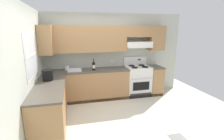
{
  "coord_description": "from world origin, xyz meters",
  "views": [
    {
      "loc": [
        -0.75,
        -3.64,
        2.06
      ],
      "look_at": [
        0.3,
        0.7,
        1.0
      ],
      "focal_mm": 27.32,
      "sensor_mm": 36.0,
      "label": 1
    }
  ],
  "objects_px": {
    "stove": "(138,80)",
    "paper_towel_roll": "(67,68)",
    "bowl": "(75,70)",
    "bucket": "(48,75)",
    "wine_bottle": "(94,65)"
  },
  "relations": [
    {
      "from": "stove",
      "to": "paper_towel_roll",
      "type": "distance_m",
      "value": 2.23
    },
    {
      "from": "bowl",
      "to": "bucket",
      "type": "height_order",
      "value": "bucket"
    },
    {
      "from": "stove",
      "to": "bucket",
      "type": "xyz_separation_m",
      "value": [
        -2.59,
        -0.85,
        0.57
      ]
    },
    {
      "from": "stove",
      "to": "wine_bottle",
      "type": "distance_m",
      "value": 1.53
    },
    {
      "from": "bucket",
      "to": "paper_towel_roll",
      "type": "bearing_deg",
      "value": 66.63
    },
    {
      "from": "stove",
      "to": "bucket",
      "type": "relative_size",
      "value": 4.69
    },
    {
      "from": "bucket",
      "to": "paper_towel_roll",
      "type": "relative_size",
      "value": 2.1
    },
    {
      "from": "stove",
      "to": "bucket",
      "type": "bearing_deg",
      "value": -161.76
    },
    {
      "from": "stove",
      "to": "paper_towel_roll",
      "type": "bearing_deg",
      "value": 177.22
    },
    {
      "from": "paper_towel_roll",
      "to": "stove",
      "type": "bearing_deg",
      "value": -2.78
    },
    {
      "from": "wine_bottle",
      "to": "bucket",
      "type": "distance_m",
      "value": 1.4
    },
    {
      "from": "bowl",
      "to": "stove",
      "type": "bearing_deg",
      "value": 1.93
    },
    {
      "from": "stove",
      "to": "paper_towel_roll",
      "type": "xyz_separation_m",
      "value": [
        -2.17,
        0.11,
        0.49
      ]
    },
    {
      "from": "stove",
      "to": "bucket",
      "type": "height_order",
      "value": "stove"
    },
    {
      "from": "paper_towel_roll",
      "to": "bucket",
      "type": "bearing_deg",
      "value": -113.37
    }
  ]
}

